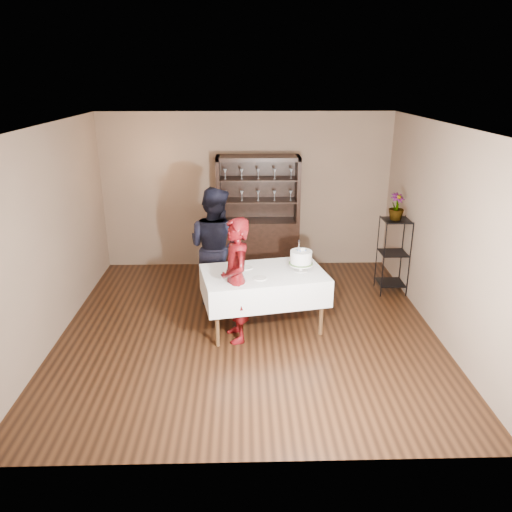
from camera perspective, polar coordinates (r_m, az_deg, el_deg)
The scene contains 14 objects.
floor at distance 6.89m, azimuth -0.87°, elevation -8.30°, with size 5.00×5.00×0.00m, color black.
ceiling at distance 6.09m, azimuth -1.01°, elevation 14.69°, with size 5.00×5.00×0.00m, color silver.
back_wall at distance 8.77m, azimuth -1.13°, elevation 7.39°, with size 5.00×0.02×2.70m, color brown.
wall_left at distance 6.81m, azimuth -22.49°, elevation 2.12°, with size 0.02×5.00×2.70m, color brown.
wall_right at distance 6.85m, azimuth 20.48°, elevation 2.50°, with size 0.02×5.00×2.70m, color brown.
china_hutch at distance 8.72m, azimuth 0.23°, elevation 2.64°, with size 1.40×0.48×2.00m.
plant_etagere at distance 8.07m, azimuth 15.41°, elevation 0.35°, with size 0.42×0.42×1.20m.
cake_table at distance 6.68m, azimuth 0.87°, elevation -3.38°, with size 1.76×1.28×0.80m.
woman at distance 6.31m, azimuth -2.29°, elevation -2.82°, with size 0.60×0.39×1.64m, color #3A050D.
man at distance 7.35m, azimuth -4.71°, elevation 1.07°, with size 0.86×0.67×1.78m, color black.
cake at distance 6.62m, azimuth 5.17°, elevation -0.27°, with size 0.32×0.32×0.44m.
plate_near at distance 6.40m, azimuth 0.43°, elevation -2.55°, with size 0.18×0.18×0.01m, color beige.
plate_far at distance 6.74m, azimuth -1.13°, elevation -1.36°, with size 0.17×0.17×0.01m, color beige.
potted_plant at distance 7.85m, azimuth 15.76°, elevation 5.46°, with size 0.23×0.23×0.41m, color #41642F.
Camera 1 is at (-0.06, -6.06, 3.26)m, focal length 35.00 mm.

